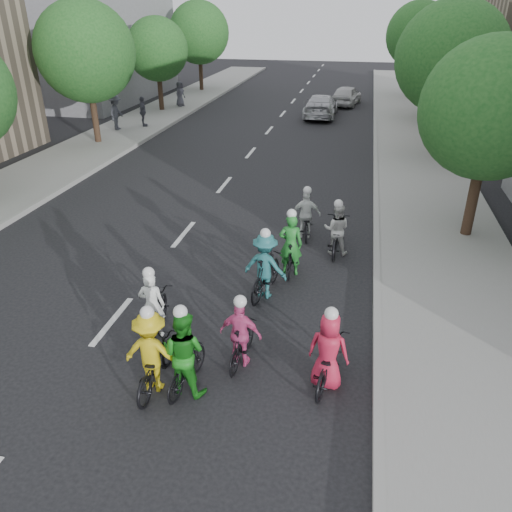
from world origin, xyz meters
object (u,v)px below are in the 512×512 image
(cyclist_4, at_px, (328,357))
(spectator_1, at_px, (143,112))
(cyclist_6, at_px, (336,234))
(cyclist_0, at_px, (154,312))
(spectator_2, at_px, (180,94))
(cyclist_2, at_px, (153,357))
(cyclist_1, at_px, (185,357))
(cyclist_5, at_px, (291,251))
(cyclist_7, at_px, (265,270))
(follow_car_trail, at_px, (346,95))
(cyclist_8, at_px, (306,219))
(spectator_0, at_px, (116,112))
(cyclist_3, at_px, (241,338))
(follow_car_lead, at_px, (321,106))

(cyclist_4, relative_size, spectator_1, 1.08)
(cyclist_4, relative_size, cyclist_6, 0.95)
(cyclist_0, distance_m, spectator_2, 27.10)
(cyclist_2, bearing_deg, cyclist_4, -167.18)
(cyclist_1, xyz_separation_m, spectator_2, (-9.83, 27.28, 0.25))
(cyclist_5, xyz_separation_m, spectator_2, (-11.09, 22.27, 0.32))
(cyclist_7, bearing_deg, spectator_2, -54.49)
(follow_car_trail, bearing_deg, cyclist_4, 101.70)
(cyclist_6, bearing_deg, cyclist_1, 71.43)
(cyclist_1, bearing_deg, cyclist_2, 14.43)
(cyclist_8, height_order, spectator_2, spectator_2)
(cyclist_5, height_order, spectator_2, cyclist_5)
(cyclist_1, distance_m, spectator_0, 22.39)
(cyclist_6, bearing_deg, cyclist_2, 67.10)
(cyclist_1, bearing_deg, cyclist_6, -101.14)
(cyclist_7, bearing_deg, cyclist_3, 101.93)
(follow_car_trail, relative_size, spectator_1, 2.40)
(cyclist_7, height_order, follow_car_trail, cyclist_7)
(cyclist_6, height_order, spectator_2, spectator_2)
(cyclist_3, bearing_deg, spectator_2, -62.35)
(follow_car_lead, bearing_deg, follow_car_trail, -106.76)
(cyclist_1, height_order, cyclist_4, cyclist_1)
(cyclist_2, bearing_deg, follow_car_trail, -94.72)
(cyclist_0, xyz_separation_m, spectator_1, (-8.48, 19.12, 0.43))
(cyclist_0, height_order, spectator_2, spectator_2)
(follow_car_trail, bearing_deg, spectator_1, 51.73)
(follow_car_trail, bearing_deg, cyclist_0, 94.20)
(cyclist_0, bearing_deg, cyclist_8, -122.18)
(cyclist_5, distance_m, follow_car_lead, 21.28)
(cyclist_3, bearing_deg, cyclist_2, 40.85)
(cyclist_4, bearing_deg, cyclist_5, -63.42)
(follow_car_lead, relative_size, spectator_1, 2.89)
(follow_car_lead, relative_size, follow_car_trail, 1.20)
(cyclist_2, height_order, spectator_2, cyclist_2)
(cyclist_8, bearing_deg, follow_car_trail, -97.39)
(follow_car_lead, height_order, follow_car_trail, follow_car_lead)
(follow_car_trail, distance_m, spectator_1, 15.19)
(follow_car_trail, bearing_deg, cyclist_3, 98.35)
(cyclist_7, relative_size, follow_car_trail, 0.47)
(spectator_1, bearing_deg, cyclist_6, -162.23)
(cyclist_7, height_order, follow_car_lead, cyclist_7)
(cyclist_0, distance_m, spectator_1, 20.92)
(cyclist_2, distance_m, cyclist_4, 3.31)
(cyclist_4, distance_m, spectator_0, 23.18)
(cyclist_8, bearing_deg, spectator_0, -51.71)
(cyclist_5, height_order, follow_car_trail, cyclist_5)
(cyclist_7, distance_m, follow_car_trail, 27.19)
(cyclist_0, relative_size, cyclist_6, 0.99)
(cyclist_1, relative_size, follow_car_lead, 0.39)
(cyclist_1, xyz_separation_m, follow_car_trail, (1.53, 30.87, -0.04))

